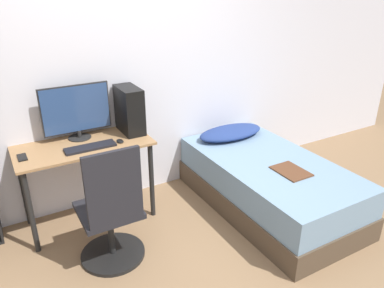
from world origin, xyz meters
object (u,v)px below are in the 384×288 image
Objects in this scene: keyboard at (90,147)px; office_chair at (112,219)px; pc_tower at (129,110)px; bed at (268,184)px; monitor at (76,111)px.

office_chair is at bearing -93.28° from keyboard.
bed is at bearing -33.21° from pc_tower.
keyboard is (0.02, -0.27, -0.24)m from monitor.
monitor is 0.46m from pc_tower.
monitor reaches higher than office_chair.
office_chair is at bearing -90.77° from monitor.
office_chair is 2.42× the size of keyboard.
pc_tower reaches higher than bed.
monitor is (-1.55, 0.80, 0.77)m from bed.
keyboard reaches higher than bed.
office_chair is at bearing -122.53° from pc_tower.
pc_tower reaches higher than keyboard.
keyboard is 0.51m from pc_tower.
monitor is at bearing 152.79° from bed.
keyboard is at bearing 86.72° from office_chair.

